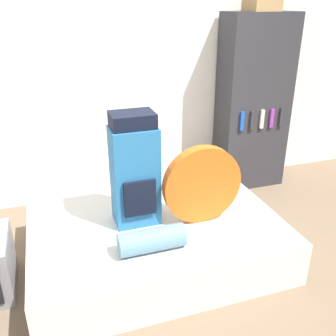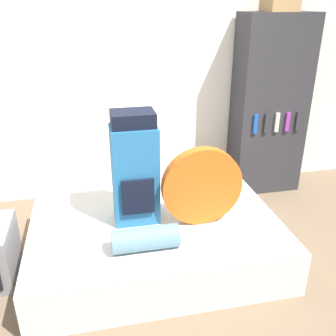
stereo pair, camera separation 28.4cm
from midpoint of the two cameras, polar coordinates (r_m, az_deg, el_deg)
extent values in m
plane|color=brown|center=(2.83, 1.78, -20.10)|extent=(16.00, 16.00, 0.00)
cube|color=white|center=(3.89, -4.66, 14.11)|extent=(8.00, 0.05, 2.60)
cube|color=silver|center=(3.13, 0.71, -10.82)|extent=(1.96, 1.36, 0.36)
cube|color=#23669E|center=(2.87, -2.22, -1.10)|extent=(0.35, 0.26, 0.78)
cube|color=black|center=(2.73, -2.42, 7.47)|extent=(0.32, 0.24, 0.11)
cube|color=black|center=(2.80, -1.67, -4.48)|extent=(0.24, 0.03, 0.28)
cylinder|color=#E05B19|center=(2.89, 8.01, -2.86)|extent=(0.63, 0.09, 0.63)
cylinder|color=#5B849E|center=(2.67, -0.35, -10.81)|extent=(0.47, 0.17, 0.17)
cube|color=#2D2D33|center=(4.21, 17.08, 8.88)|extent=(0.74, 0.39, 1.88)
cube|color=#194CB2|center=(3.96, 15.23, 6.47)|extent=(0.04, 0.02, 0.20)
cube|color=#2D2D33|center=(4.01, 16.75, 6.53)|extent=(0.04, 0.02, 0.20)
cube|color=beige|center=(4.07, 18.23, 6.58)|extent=(0.04, 0.02, 0.20)
cube|color=purple|center=(4.13, 19.67, 6.63)|extent=(0.04, 0.02, 0.20)
cube|color=#2D2D33|center=(4.19, 21.07, 6.67)|extent=(0.04, 0.02, 0.20)
cube|color=#A88456|center=(4.03, 18.84, 22.89)|extent=(0.29, 0.29, 0.18)
camera|label=1|loc=(0.14, -87.14, 1.29)|focal=40.00mm
camera|label=2|loc=(0.14, 92.86, -1.29)|focal=40.00mm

